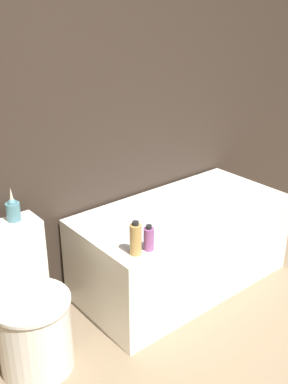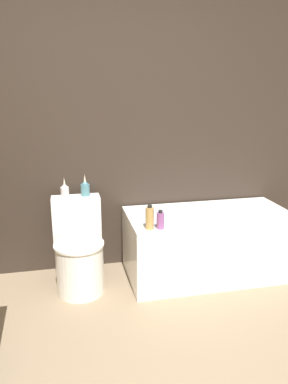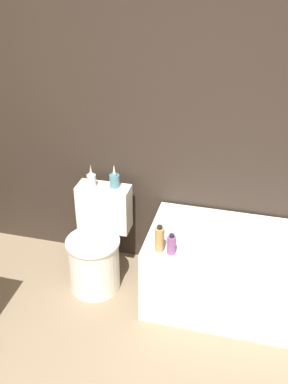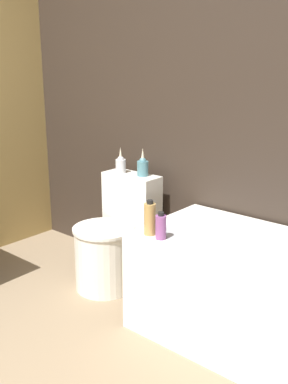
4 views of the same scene
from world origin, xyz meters
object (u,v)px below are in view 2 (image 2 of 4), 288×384
vase_silver (85,188)px  shampoo_bottle_tall (150,218)px  bathtub (208,243)px  vase_gold (65,191)px  shampoo_bottle_short (160,220)px  toilet (79,252)px

vase_silver → shampoo_bottle_tall: 0.67m
bathtub → vase_gold: (-1.23, 0.18, 0.51)m
vase_gold → shampoo_bottle_tall: 0.78m
shampoo_bottle_short → shampoo_bottle_tall: bearing=173.4°
vase_gold → bathtub: bearing=-8.5°
vase_silver → vase_gold: bearing=-169.3°
shampoo_bottle_tall → toilet: bearing=154.7°
bathtub → toilet: bearing=-179.9°
toilet → shampoo_bottle_short: size_ratio=4.96×
toilet → vase_gold: bearing=115.0°
shampoo_bottle_tall → vase_gold: bearing=145.0°
toilet → vase_silver: size_ratio=3.89×
vase_silver → shampoo_bottle_short: bearing=-41.8°
toilet → shampoo_bottle_tall: shampoo_bottle_tall is taller
vase_silver → toilet: bearing=-111.6°
vase_gold → shampoo_bottle_short: size_ratio=1.20×
shampoo_bottle_tall → vase_silver: bearing=134.0°
toilet → bathtub: bearing=0.1°
toilet → shampoo_bottle_tall: bearing=-25.3°
shampoo_bottle_short → toilet: bearing=157.0°
vase_gold → vase_silver: (0.17, 0.03, 0.00)m
bathtub → vase_silver: 1.19m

